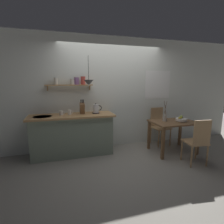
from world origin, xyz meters
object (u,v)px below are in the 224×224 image
object	(u,v)px
electric_kettle	(96,109)
knife_block	(82,108)
coffee_mug_spare	(70,112)
pendant_lamp	(89,83)
dining_chair_near	(198,140)
coffee_mug_by_sink	(61,113)
fruit_bowl	(181,119)
dining_table	(173,126)
dining_chair_far	(159,124)
twig_vase	(165,117)

from	to	relation	value
electric_kettle	knife_block	size ratio (longest dim) A/B	0.74
coffee_mug_spare	pendant_lamp	world-z (taller)	pendant_lamp
dining_chair_near	coffee_mug_by_sink	size ratio (longest dim) A/B	7.81
dining_chair_near	fruit_bowl	world-z (taller)	dining_chair_near
dining_table	dining_chair_far	xyz separation A→B (m)	(-0.01, 0.59, -0.09)
twig_vase	fruit_bowl	bearing A→B (deg)	-20.67
pendant_lamp	twig_vase	bearing A→B (deg)	-9.25
coffee_mug_spare	pendant_lamp	distance (m)	0.78
electric_kettle	knife_block	xyz separation A→B (m)	(-0.31, 0.03, 0.03)
coffee_mug_by_sink	pendant_lamp	xyz separation A→B (m)	(0.59, -0.13, 0.65)
coffee_mug_by_sink	coffee_mug_spare	world-z (taller)	coffee_mug_spare
twig_vase	dining_chair_far	bearing A→B (deg)	72.05
dining_chair_far	twig_vase	bearing A→B (deg)	-107.95
fruit_bowl	coffee_mug_by_sink	xyz separation A→B (m)	(-2.65, 0.54, 0.19)
dining_chair_near	knife_block	distance (m)	2.48
electric_kettle	dining_table	bearing A→B (deg)	-16.22
dining_chair_near	dining_chair_far	distance (m)	1.31
dining_chair_far	coffee_mug_spare	size ratio (longest dim) A/B	7.83
electric_kettle	coffee_mug_by_sink	size ratio (longest dim) A/B	2.03
fruit_bowl	twig_vase	world-z (taller)	twig_vase
knife_block	coffee_mug_spare	distance (m)	0.29
dining_chair_far	twig_vase	distance (m)	0.60
dining_table	dining_chair_near	bearing A→B (deg)	-85.21
dining_chair_near	knife_block	size ratio (longest dim) A/B	2.87
dining_chair_far	coffee_mug_spare	world-z (taller)	coffee_mug_spare
fruit_bowl	coffee_mug_spare	bearing A→B (deg)	167.44
dining_table	dining_chair_far	size ratio (longest dim) A/B	1.04
dining_chair_far	electric_kettle	xyz separation A→B (m)	(-1.70, -0.09, 0.50)
twig_vase	coffee_mug_spare	size ratio (longest dim) A/B	3.94
coffee_mug_by_sink	pendant_lamp	bearing A→B (deg)	-12.72
fruit_bowl	electric_kettle	distance (m)	1.98
fruit_bowl	coffee_mug_spare	xyz separation A→B (m)	(-2.48, 0.55, 0.19)
twig_vase	coffee_mug_by_sink	distance (m)	2.34
knife_block	coffee_mug_spare	world-z (taller)	knife_block
knife_block	pendant_lamp	world-z (taller)	pendant_lamp
coffee_mug_by_sink	coffee_mug_spare	size ratio (longest dim) A/B	0.99
twig_vase	coffee_mug_by_sink	bearing A→B (deg)	169.86
twig_vase	coffee_mug_spare	world-z (taller)	twig_vase
dining_chair_far	fruit_bowl	size ratio (longest dim) A/B	3.70
dining_table	twig_vase	distance (m)	0.28
coffee_mug_spare	pendant_lamp	size ratio (longest dim) A/B	0.20
fruit_bowl	electric_kettle	size ratio (longest dim) A/B	1.06
pendant_lamp	coffee_mug_spare	bearing A→B (deg)	161.26
electric_kettle	coffee_mug_by_sink	distance (m)	0.76
dining_chair_near	fruit_bowl	bearing A→B (deg)	79.93
twig_vase	pendant_lamp	bearing A→B (deg)	170.75
dining_table	coffee_mug_spare	distance (m)	2.38
dining_chair_near	knife_block	world-z (taller)	knife_block
twig_vase	knife_block	distance (m)	1.91
dining_chair_far	coffee_mug_by_sink	distance (m)	2.51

